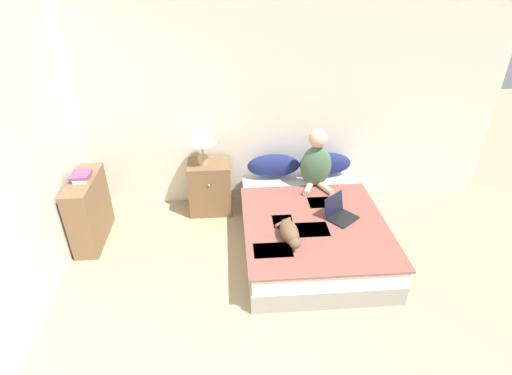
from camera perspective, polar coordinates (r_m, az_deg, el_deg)
wall_back at (r=4.73m, az=2.45°, el=12.07°), size 5.42×0.05×2.55m
bed at (r=4.36m, az=7.77°, el=-5.91°), size 1.45×1.92×0.40m
pillow_near at (r=4.83m, az=2.48°, el=3.13°), size 0.64×0.21×0.29m
pillow_far at (r=4.94m, az=9.81°, el=3.34°), size 0.64×0.21×0.29m
person_sitting at (r=4.60m, az=8.61°, el=3.61°), size 0.37×0.36×0.70m
cat_tabby at (r=3.80m, az=4.86°, el=-6.45°), size 0.22×0.57×0.17m
laptop_open at (r=4.20m, az=11.87°, el=-3.65°), size 0.39×0.38×0.23m
nightstand at (r=4.85m, az=-6.57°, el=0.06°), size 0.50×0.40×0.65m
table_lamp at (r=4.57m, az=-7.80°, el=7.06°), size 0.33×0.33×0.43m
bookshelf at (r=4.66m, az=-22.72°, el=-3.00°), size 0.25×0.75×0.76m
book_stack_top at (r=4.46m, az=-23.70°, el=1.46°), size 0.18×0.23×0.07m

